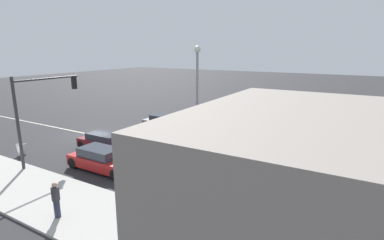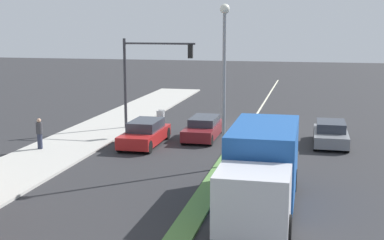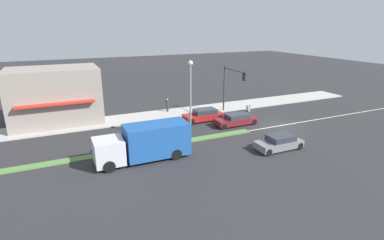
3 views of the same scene
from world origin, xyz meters
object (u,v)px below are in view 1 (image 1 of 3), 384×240
(warning_aframe_sign, at_px, (22,149))
(suv_grey, at_px, (165,122))
(hatchback_red, at_px, (102,159))
(street_lamp, at_px, (197,88))
(sedan_maroon, at_px, (107,142))
(traffic_signal_main, at_px, (38,104))
(pedestrian, at_px, (56,199))
(delivery_truck, at_px, (277,138))

(warning_aframe_sign, bearing_deg, suv_grey, 158.18)
(suv_grey, height_order, hatchback_red, hatchback_red)
(street_lamp, xyz_separation_m, sedan_maroon, (2.20, -6.39, -4.18))
(street_lamp, xyz_separation_m, suv_grey, (-5.00, -6.24, -4.17))
(suv_grey, xyz_separation_m, hatchback_red, (10.00, 2.39, 0.05))
(traffic_signal_main, distance_m, pedestrian, 8.20)
(suv_grey, bearing_deg, delivery_truck, 75.88)
(street_lamp, distance_m, warning_aframe_sign, 13.01)
(street_lamp, xyz_separation_m, pedestrian, (9.97, -1.31, -3.80))
(pedestrian, bearing_deg, warning_aframe_sign, -112.79)
(delivery_truck, bearing_deg, traffic_signal_main, -57.00)
(traffic_signal_main, xyz_separation_m, sedan_maroon, (-3.92, 1.55, -3.30))
(warning_aframe_sign, height_order, hatchback_red, hatchback_red)
(delivery_truck, relative_size, sedan_maroon, 1.64)
(delivery_truck, distance_m, suv_grey, 11.51)
(street_lamp, distance_m, suv_grey, 9.02)
(pedestrian, xyz_separation_m, hatchback_red, (-4.97, -2.55, -0.32))
(street_lamp, bearing_deg, traffic_signal_main, -52.33)
(traffic_signal_main, bearing_deg, street_lamp, 127.67)
(suv_grey, bearing_deg, pedestrian, 18.24)
(pedestrian, relative_size, delivery_truck, 0.22)
(delivery_truck, bearing_deg, pedestrian, -26.98)
(street_lamp, height_order, suv_grey, street_lamp)
(traffic_signal_main, height_order, delivery_truck, traffic_signal_main)
(pedestrian, relative_size, sedan_maroon, 0.35)
(traffic_signal_main, height_order, warning_aframe_sign, traffic_signal_main)
(pedestrian, bearing_deg, hatchback_red, -152.88)
(sedan_maroon, bearing_deg, suv_grey, 178.85)
(traffic_signal_main, distance_m, suv_grey, 11.72)
(warning_aframe_sign, height_order, delivery_truck, delivery_truck)
(pedestrian, relative_size, warning_aframe_sign, 1.94)
(warning_aframe_sign, bearing_deg, pedestrian, 67.21)
(hatchback_red, bearing_deg, suv_grey, -166.58)
(delivery_truck, distance_m, hatchback_red, 11.35)
(pedestrian, distance_m, delivery_truck, 13.67)
(traffic_signal_main, bearing_deg, warning_aframe_sign, -91.76)
(suv_grey, relative_size, sedan_maroon, 0.91)
(street_lamp, height_order, pedestrian, street_lamp)
(traffic_signal_main, distance_m, hatchback_red, 5.33)
(pedestrian, distance_m, warning_aframe_sign, 10.16)
(street_lamp, xyz_separation_m, delivery_truck, (-2.20, 4.88, -3.31))
(traffic_signal_main, relative_size, suv_grey, 1.34)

